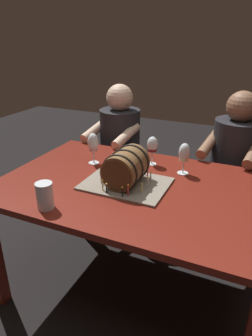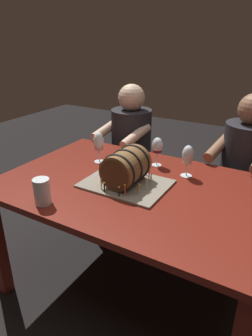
% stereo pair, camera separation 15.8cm
% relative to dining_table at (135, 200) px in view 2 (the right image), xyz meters
% --- Properties ---
extents(ground_plane, '(8.00, 8.00, 0.00)m').
position_rel_dining_table_xyz_m(ground_plane, '(0.00, 0.00, -0.64)').
color(ground_plane, black).
extents(dining_table, '(1.49, 0.99, 0.73)m').
position_rel_dining_table_xyz_m(dining_table, '(0.00, 0.00, 0.00)').
color(dining_table, maroon).
rests_on(dining_table, ground).
extents(barrel_cake, '(0.45, 0.34, 0.21)m').
position_rel_dining_table_xyz_m(barrel_cake, '(-0.05, -0.02, 0.18)').
color(barrel_cake, gray).
rests_on(barrel_cake, dining_table).
extents(wine_glass_rose, '(0.07, 0.07, 0.20)m').
position_rel_dining_table_xyz_m(wine_glass_rose, '(-0.36, 0.17, 0.22)').
color(wine_glass_rose, white).
rests_on(wine_glass_rose, dining_table).
extents(wine_glass_white, '(0.07, 0.07, 0.19)m').
position_rel_dining_table_xyz_m(wine_glass_white, '(0.20, 0.25, 0.22)').
color(wine_glass_white, white).
rests_on(wine_glass_white, dining_table).
extents(wine_glass_red, '(0.07, 0.07, 0.18)m').
position_rel_dining_table_xyz_m(wine_glass_red, '(-0.02, 0.30, 0.22)').
color(wine_glass_red, white).
rests_on(wine_glass_red, dining_table).
extents(beer_pint, '(0.08, 0.08, 0.13)m').
position_rel_dining_table_xyz_m(beer_pint, '(-0.29, -0.40, 0.15)').
color(beer_pint, white).
rests_on(beer_pint, dining_table).
extents(person_seated_left, '(0.39, 0.49, 1.14)m').
position_rel_dining_table_xyz_m(person_seated_left, '(-0.44, 0.73, -0.12)').
color(person_seated_left, black).
rests_on(person_seated_left, ground).
extents(person_seated_right, '(0.41, 0.50, 1.16)m').
position_rel_dining_table_xyz_m(person_seated_right, '(0.44, 0.73, -0.11)').
color(person_seated_right, black).
rests_on(person_seated_right, ground).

